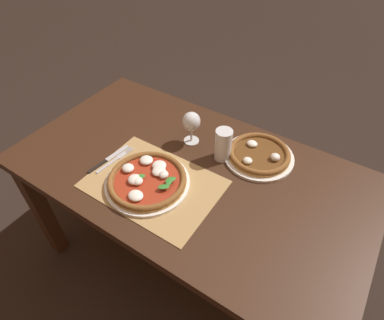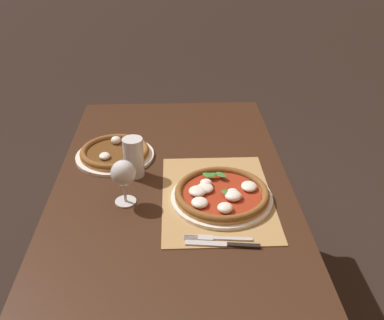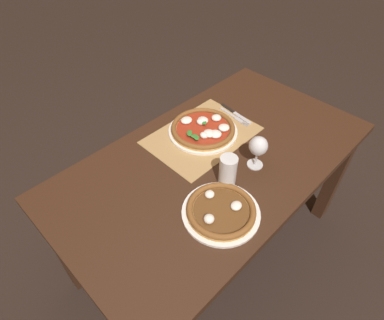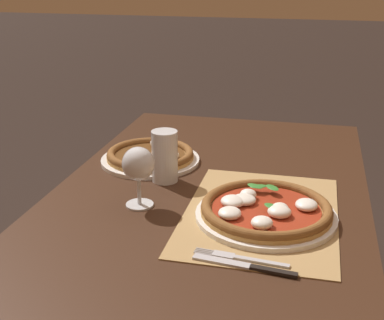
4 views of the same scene
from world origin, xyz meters
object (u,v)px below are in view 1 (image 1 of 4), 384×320
pizza_far (259,154)px  wine_glass (191,123)px  fork (115,160)px  pizza_near (147,180)px  pint_glass (223,145)px  knife (109,159)px

pizza_far → wine_glass: wine_glass is taller
pizza_far → fork: size_ratio=1.50×
pizza_near → pint_glass: size_ratio=2.32×
wine_glass → fork: 0.36m
pizza_near → pint_glass: pint_glass is taller
wine_glass → knife: size_ratio=0.72×
wine_glass → fork: wine_glass is taller
pizza_far → pint_glass: (-0.13, -0.08, 0.05)m
pizza_near → wine_glass: bearing=89.6°
pizza_near → pint_glass: (0.17, 0.30, 0.05)m
pizza_far → fork: bearing=-145.2°
wine_glass → pint_glass: 0.18m
pizza_near → pizza_far: same height
pizza_near → pint_glass: bearing=59.7°
fork → knife: 0.03m
pint_glass → knife: (-0.40, -0.28, -0.06)m
pint_glass → pizza_near: bearing=-120.3°
pizza_near → pizza_far: size_ratio=1.12×
knife → wine_glass: bearing=52.3°
pizza_near → knife: bearing=175.2°
knife → fork: bearing=22.2°
pizza_far → wine_glass: bearing=-167.7°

